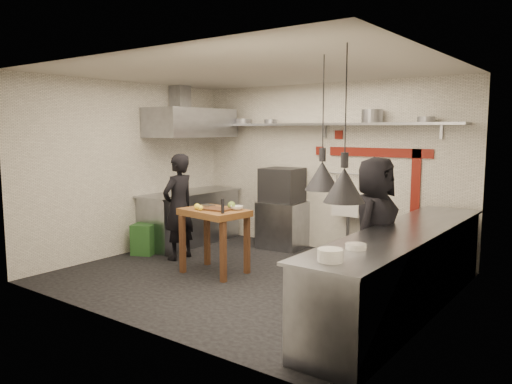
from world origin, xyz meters
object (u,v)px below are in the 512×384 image
Objects in this scene: oven_stand at (283,225)px; chef_left at (179,207)px; green_bin at (144,239)px; prep_table at (215,241)px; chef_right at (374,228)px; combi_oven at (282,185)px.

chef_left is at bearing -123.74° from oven_stand.
prep_table is at bearing -4.45° from green_bin.
chef_right is (3.89, 0.23, 0.61)m from green_bin.
combi_oven is 0.38× the size of chef_left.
oven_stand is 1.87m from prep_table.
combi_oven is 2.79m from chef_right.
combi_oven is at bearing 53.61° from chef_right.
green_bin is 0.54× the size of prep_table.
combi_oven reaches higher than oven_stand.
green_bin is (-1.56, -1.74, -0.84)m from combi_oven.
green_bin is 0.90m from chef_left.
chef_left is at bearing 172.48° from prep_table.
combi_oven is 1.98m from prep_table.
chef_left reaches higher than green_bin.
oven_stand is 0.69m from combi_oven.
prep_table is at bearing 95.66° from chef_right.
prep_table reaches higher than green_bin.
green_bin is at bearing -136.65° from oven_stand.
chef_right reaches higher than green_bin.
combi_oven is at bearing 48.24° from green_bin.
chef_left is at bearing 11.27° from green_bin.
combi_oven is at bearing 150.76° from chef_left.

